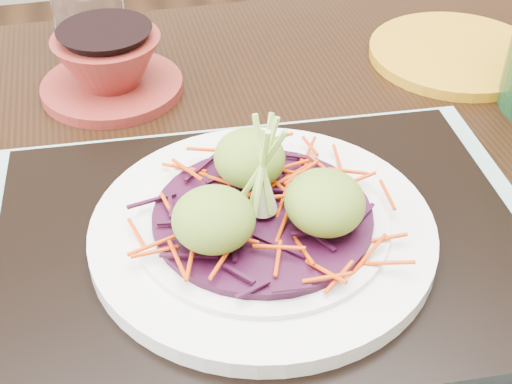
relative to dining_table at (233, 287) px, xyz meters
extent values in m
cube|color=black|center=(0.00, 0.00, 0.07)|extent=(1.14, 0.76, 0.04)
cube|color=black|center=(0.52, 0.33, -0.28)|extent=(0.06, 0.06, 0.67)
cube|color=#7B9F95|center=(0.01, -0.06, 0.10)|extent=(0.45, 0.36, 0.00)
cube|color=black|center=(0.01, -0.06, 0.11)|extent=(0.39, 0.30, 0.02)
cylinder|color=silver|center=(0.01, -0.06, 0.12)|extent=(0.24, 0.24, 0.01)
cylinder|color=silver|center=(0.01, -0.06, 0.13)|extent=(0.18, 0.18, 0.01)
cylinder|color=#30091F|center=(0.01, -0.06, 0.13)|extent=(0.15, 0.15, 0.01)
ellipsoid|color=olive|center=(-0.03, -0.09, 0.16)|extent=(0.06, 0.06, 0.04)
ellipsoid|color=olive|center=(0.05, -0.09, 0.16)|extent=(0.06, 0.06, 0.04)
ellipsoid|color=olive|center=(0.01, -0.03, 0.16)|extent=(0.06, 0.06, 0.04)
cylinder|color=white|center=(-0.09, 0.30, 0.15)|extent=(0.08, 0.08, 0.11)
cylinder|color=maroon|center=(-0.08, 0.20, 0.10)|extent=(0.15, 0.15, 0.01)
cylinder|color=#A97312|center=(0.28, 0.19, 0.10)|extent=(0.20, 0.20, 0.01)
camera|label=1|loc=(-0.08, -0.43, 0.46)|focal=50.00mm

